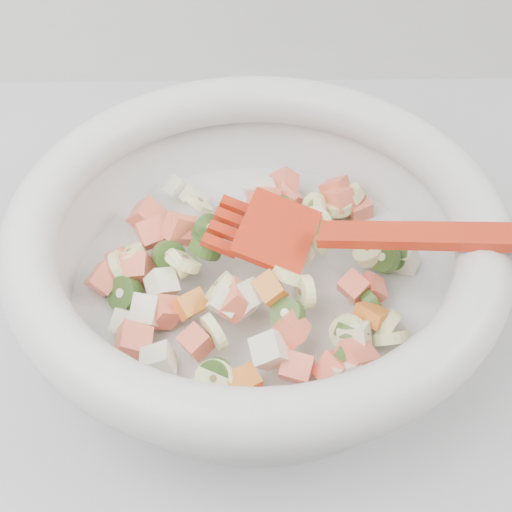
{
  "coord_description": "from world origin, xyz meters",
  "views": [
    {
      "loc": [
        0.11,
        1.03,
        1.34
      ],
      "look_at": [
        0.11,
        1.41,
        0.95
      ],
      "focal_mm": 50.0,
      "sensor_mm": 36.0,
      "label": 1
    }
  ],
  "objects": [
    {
      "name": "counter",
      "position": [
        0.0,
        1.45,
        0.45
      ],
      "size": [
        2.0,
        0.6,
        0.9
      ],
      "primitive_type": "cube",
      "color": "#A4A4A9",
      "rests_on": "ground"
    },
    {
      "name": "mixing_bowl",
      "position": [
        0.11,
        1.41,
        0.96
      ],
      "size": [
        0.44,
        0.37,
        0.13
      ],
      "color": "silver",
      "rests_on": "counter"
    }
  ]
}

